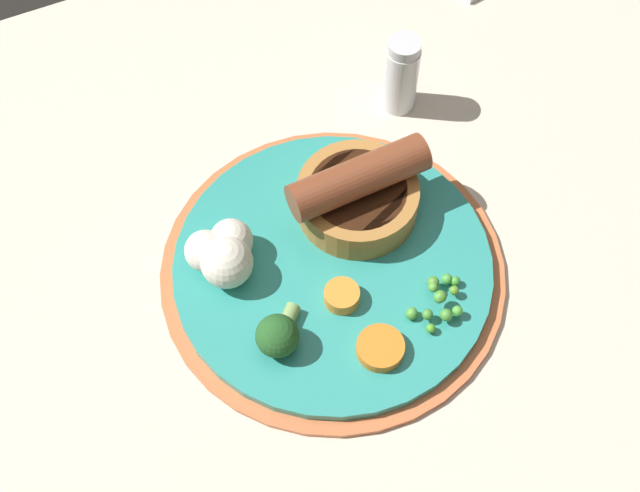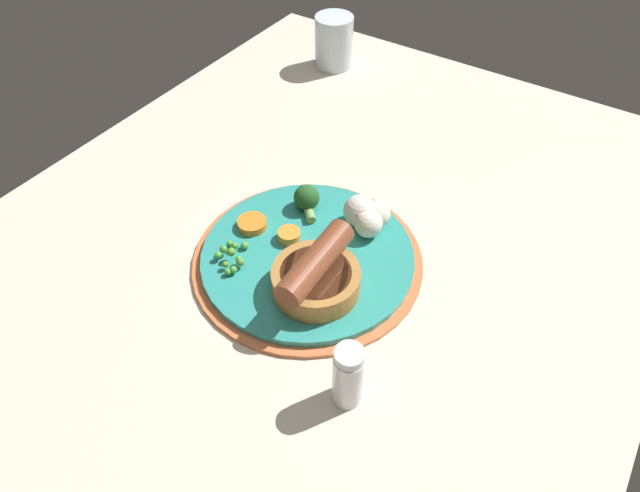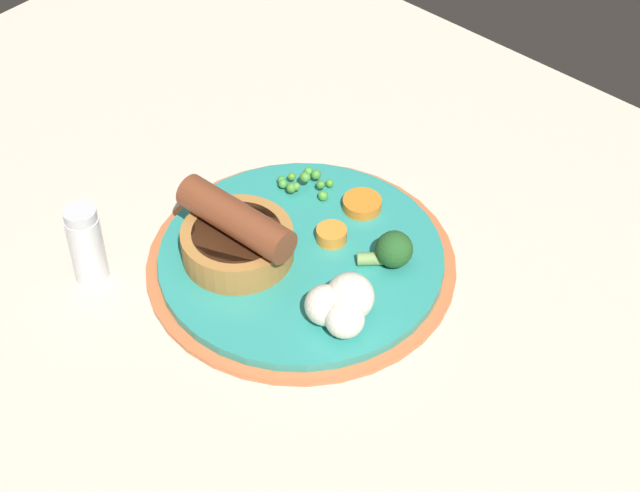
% 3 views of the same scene
% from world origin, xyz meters
% --- Properties ---
extents(dining_table, '(1.10, 0.80, 0.03)m').
position_xyz_m(dining_table, '(0.00, 0.00, 0.01)').
color(dining_table, beige).
rests_on(dining_table, ground).
extents(dinner_plate, '(0.28, 0.28, 0.01)m').
position_xyz_m(dinner_plate, '(-0.00, -0.01, 0.04)').
color(dinner_plate, '#CC6B3D').
rests_on(dinner_plate, dining_table).
extents(sausage_pudding, '(0.12, 0.10, 0.06)m').
position_xyz_m(sausage_pudding, '(-0.04, -0.05, 0.07)').
color(sausage_pudding, '#AD7538').
rests_on(sausage_pudding, dinner_plate).
extents(pea_pile, '(0.05, 0.04, 0.02)m').
position_xyz_m(pea_pile, '(-0.06, 0.06, 0.05)').
color(pea_pile, green).
rests_on(pea_pile, dinner_plate).
extents(broccoli_floret_near, '(0.04, 0.04, 0.03)m').
position_xyz_m(broccoli_floret_near, '(0.07, 0.03, 0.06)').
color(broccoli_floret_near, '#235623').
rests_on(broccoli_floret_near, dinner_plate).
extents(cauliflower_floret, '(0.06, 0.06, 0.04)m').
position_xyz_m(cauliflower_floret, '(0.08, -0.05, 0.06)').
color(cauliflower_floret, silver).
rests_on(cauliflower_floret, dinner_plate).
extents(carrot_slice_0, '(0.05, 0.05, 0.01)m').
position_xyz_m(carrot_slice_0, '(-0.00, 0.07, 0.05)').
color(carrot_slice_0, orange).
rests_on(carrot_slice_0, dinner_plate).
extents(carrot_slice_3, '(0.04, 0.04, 0.01)m').
position_xyz_m(carrot_slice_3, '(0.01, 0.02, 0.05)').
color(carrot_slice_3, orange).
rests_on(carrot_slice_3, dinner_plate).
extents(drinking_glass, '(0.07, 0.07, 0.09)m').
position_xyz_m(drinking_glass, '(0.42, 0.21, 0.07)').
color(drinking_glass, silver).
rests_on(drinking_glass, dining_table).
extents(salt_shaker, '(0.03, 0.03, 0.08)m').
position_xyz_m(salt_shaker, '(-0.13, -0.15, 0.07)').
color(salt_shaker, silver).
rests_on(salt_shaker, dining_table).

